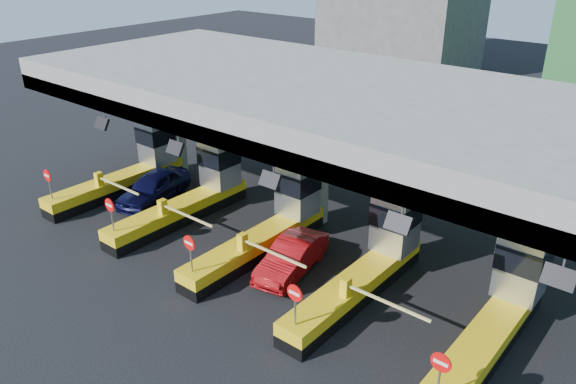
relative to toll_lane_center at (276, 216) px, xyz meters
The scene contains 9 objects.
ground 1.42m from the toll_lane_center, 90.42° to the right, with size 120.00×120.00×0.00m, color black.
toll_canopy 5.40m from the toll_lane_center, 90.02° to the left, with size 28.00×12.09×7.00m.
toll_lane_far_left 10.00m from the toll_lane_center, behind, with size 4.43×8.00×4.16m.
toll_lane_left 5.00m from the toll_lane_center, behind, with size 4.43×8.00×4.16m.
toll_lane_center is the anchor object (origin of this frame).
toll_lane_right 5.00m from the toll_lane_center, ahead, with size 4.43×8.00×4.16m.
toll_lane_far_right 10.00m from the toll_lane_center, ahead, with size 4.43×8.00×4.16m.
van 7.82m from the toll_lane_center, behind, with size 1.83×4.54×1.55m, color black.
red_car 2.41m from the toll_lane_center, 33.26° to the right, with size 1.45×4.15×1.37m, color maroon.
Camera 1 is at (14.24, -16.21, 12.63)m, focal length 35.00 mm.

